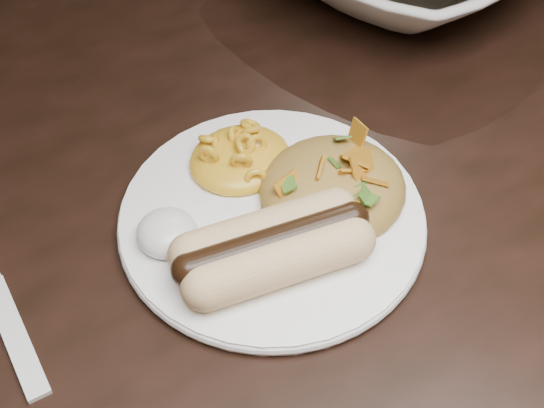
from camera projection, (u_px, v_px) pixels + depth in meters
table at (223, 198)px, 0.70m from camera, size 1.60×0.90×0.75m
plate at (272, 218)px, 0.55m from camera, size 0.29×0.29×0.01m
hotdog at (273, 246)px, 0.51m from camera, size 0.12×0.08×0.03m
mac_and_cheese at (240, 149)px, 0.57m from camera, size 0.10×0.10×0.03m
sour_cream at (166, 228)px, 0.52m from camera, size 0.05×0.05×0.03m
taco_salad at (334, 178)px, 0.55m from camera, size 0.11×0.10×0.05m
fork at (15, 336)px, 0.49m from camera, size 0.02×0.13×0.00m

